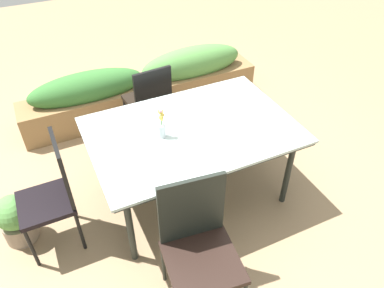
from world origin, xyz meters
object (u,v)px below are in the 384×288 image
dining_table (192,134)px  flower_vase (162,126)px  chair_near_left (198,242)px  planter_box (144,87)px  chair_end_left (53,191)px  chair_far_side (149,99)px  potted_plant (16,219)px

dining_table → flower_vase: bearing=177.5°
chair_near_left → planter_box: bearing=-94.2°
chair_end_left → chair_far_side: size_ratio=1.07×
dining_table → potted_plant: bearing=174.2°
chair_near_left → planter_box: (0.45, 2.38, -0.22)m
planter_box → chair_far_side: bearing=-103.2°
chair_end_left → chair_far_side: 1.42m
chair_near_left → planter_box: 2.44m
dining_table → planter_box: bearing=86.8°
flower_vase → potted_plant: (-1.25, 0.14, -0.63)m
chair_near_left → chair_far_side: bearing=-93.3°
potted_plant → chair_far_side: bearing=27.2°
flower_vase → planter_box: flower_vase is taller
flower_vase → chair_near_left: bearing=-97.1°
chair_end_left → chair_far_side: bearing=-51.0°
dining_table → flower_vase: size_ratio=6.49×
chair_far_side → planter_box: chair_far_side is taller
dining_table → flower_vase: 0.30m
flower_vase → dining_table: bearing=-2.5°
planter_box → potted_plant: planter_box is taller
planter_box → potted_plant: (-1.59, -1.35, -0.09)m
chair_end_left → chair_near_left: chair_near_left is taller
dining_table → planter_box: dining_table is taller
planter_box → potted_plant: 2.09m
dining_table → planter_box: (0.08, 1.50, -0.39)m
planter_box → dining_table: bearing=-93.2°
chair_far_side → potted_plant: chair_far_side is taller
dining_table → chair_near_left: 0.97m
chair_near_left → potted_plant: bearing=-35.5°
planter_box → potted_plant: bearing=-139.7°
chair_end_left → potted_plant: chair_end_left is taller
dining_table → chair_far_side: chair_far_side is taller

